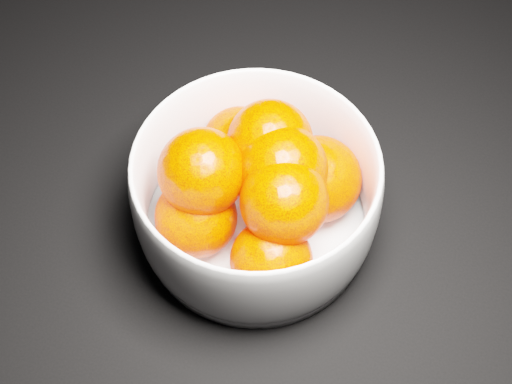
% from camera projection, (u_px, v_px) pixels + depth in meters
% --- Properties ---
extents(bowl, '(0.22, 0.22, 0.10)m').
position_uv_depth(bowl, '(256.00, 195.00, 0.62)').
color(bowl, white).
rests_on(bowl, ground).
extents(orange_pile, '(0.17, 0.18, 0.12)m').
position_uv_depth(orange_pile, '(260.00, 183.00, 0.61)').
color(orange_pile, '#FF2D00').
rests_on(orange_pile, bowl).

